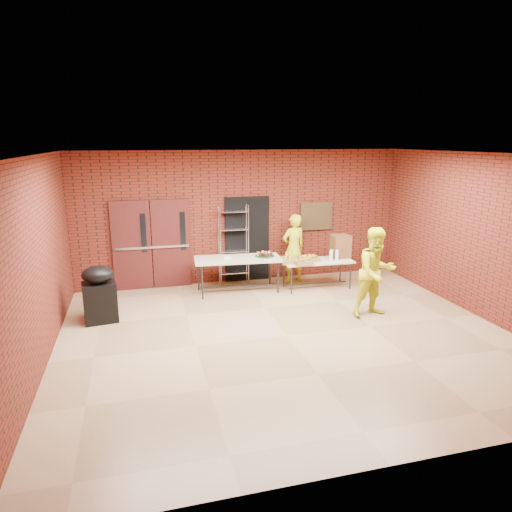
{
  "coord_description": "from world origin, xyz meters",
  "views": [
    {
      "loc": [
        -2.48,
        -7.21,
        3.44
      ],
      "look_at": [
        -0.22,
        1.4,
        1.15
      ],
      "focal_mm": 32.0,
      "sensor_mm": 36.0,
      "label": 1
    }
  ],
  "objects_px": {
    "coffee_dispenser": "(340,246)",
    "volunteer_woman": "(294,248)",
    "table_left": "(238,261)",
    "covered_grill": "(99,294)",
    "volunteer_man": "(376,272)",
    "table_right": "(317,263)",
    "wire_rack": "(234,245)"
  },
  "relations": [
    {
      "from": "table_left",
      "to": "volunteer_man",
      "type": "distance_m",
      "value": 3.15
    },
    {
      "from": "table_right",
      "to": "coffee_dispenser",
      "type": "distance_m",
      "value": 0.73
    },
    {
      "from": "table_right",
      "to": "volunteer_man",
      "type": "xyz_separation_m",
      "value": [
        0.45,
        -1.92,
        0.28
      ]
    },
    {
      "from": "table_left",
      "to": "covered_grill",
      "type": "relative_size",
      "value": 1.83
    },
    {
      "from": "covered_grill",
      "to": "volunteer_man",
      "type": "distance_m",
      "value": 5.4
    },
    {
      "from": "table_right",
      "to": "covered_grill",
      "type": "distance_m",
      "value": 4.91
    },
    {
      "from": "volunteer_woman",
      "to": "coffee_dispenser",
      "type": "bearing_deg",
      "value": 140.04
    },
    {
      "from": "table_right",
      "to": "volunteer_man",
      "type": "relative_size",
      "value": 0.93
    },
    {
      "from": "table_left",
      "to": "volunteer_woman",
      "type": "bearing_deg",
      "value": 21.84
    },
    {
      "from": "wire_rack",
      "to": "table_right",
      "type": "height_order",
      "value": "wire_rack"
    },
    {
      "from": "wire_rack",
      "to": "covered_grill",
      "type": "distance_m",
      "value": 3.5
    },
    {
      "from": "coffee_dispenser",
      "to": "table_right",
      "type": "bearing_deg",
      "value": -167.42
    },
    {
      "from": "wire_rack",
      "to": "volunteer_man",
      "type": "bearing_deg",
      "value": -47.67
    },
    {
      "from": "covered_grill",
      "to": "volunteer_woman",
      "type": "bearing_deg",
      "value": 10.29
    },
    {
      "from": "covered_grill",
      "to": "volunteer_man",
      "type": "height_order",
      "value": "volunteer_man"
    },
    {
      "from": "coffee_dispenser",
      "to": "volunteer_woman",
      "type": "height_order",
      "value": "volunteer_woman"
    },
    {
      "from": "table_left",
      "to": "volunteer_man",
      "type": "height_order",
      "value": "volunteer_man"
    },
    {
      "from": "table_right",
      "to": "coffee_dispenser",
      "type": "xyz_separation_m",
      "value": [
        0.64,
        0.14,
        0.33
      ]
    },
    {
      "from": "volunteer_man",
      "to": "volunteer_woman",
      "type": "bearing_deg",
      "value": 100.65
    },
    {
      "from": "covered_grill",
      "to": "volunteer_woman",
      "type": "height_order",
      "value": "volunteer_woman"
    },
    {
      "from": "wire_rack",
      "to": "covered_grill",
      "type": "relative_size",
      "value": 1.75
    },
    {
      "from": "coffee_dispenser",
      "to": "volunteer_man",
      "type": "xyz_separation_m",
      "value": [
        -0.19,
        -2.06,
        -0.05
      ]
    },
    {
      "from": "wire_rack",
      "to": "volunteer_woman",
      "type": "distance_m",
      "value": 1.48
    },
    {
      "from": "wire_rack",
      "to": "table_right",
      "type": "distance_m",
      "value": 2.05
    },
    {
      "from": "table_left",
      "to": "coffee_dispenser",
      "type": "bearing_deg",
      "value": 3.41
    },
    {
      "from": "table_right",
      "to": "volunteer_man",
      "type": "bearing_deg",
      "value": -74.94
    },
    {
      "from": "covered_grill",
      "to": "coffee_dispenser",
      "type": "bearing_deg",
      "value": 1.83
    },
    {
      "from": "table_left",
      "to": "volunteer_man",
      "type": "xyz_separation_m",
      "value": [
        2.32,
        -2.13,
        0.16
      ]
    },
    {
      "from": "wire_rack",
      "to": "table_right",
      "type": "relative_size",
      "value": 1.16
    },
    {
      "from": "table_right",
      "to": "volunteer_woman",
      "type": "bearing_deg",
      "value": 120.55
    },
    {
      "from": "table_left",
      "to": "coffee_dispenser",
      "type": "relative_size",
      "value": 3.71
    },
    {
      "from": "table_left",
      "to": "covered_grill",
      "type": "bearing_deg",
      "value": -155.61
    }
  ]
}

